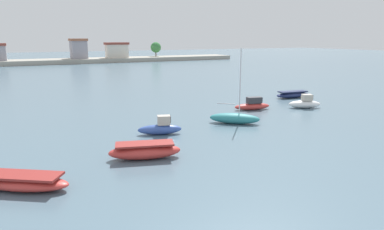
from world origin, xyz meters
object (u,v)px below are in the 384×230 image
Objects in this scene: moored_boat_5 at (253,105)px; moored_boat_7 at (293,95)px; moored_boat_1 at (24,182)px; moored_boat_3 at (160,128)px; moored_boat_2 at (145,151)px; moored_boat_6 at (305,103)px; moored_boat_4 at (235,118)px.

moored_boat_7 is (9.52, 3.98, -0.08)m from moored_boat_5.
moored_boat_1 is 36.35m from moored_boat_7.
moored_boat_3 is at bearing -148.44° from moored_boat_5.
moored_boat_1 is 7.49m from moored_boat_2.
moored_boat_5 is at bearing 60.04° from moored_boat_1.
moored_boat_2 is 23.37m from moored_boat_6.
moored_boat_7 is (3.60, 5.87, -0.12)m from moored_boat_6.
moored_boat_7 reaches higher than moored_boat_1.
moored_boat_1 is at bearing -142.51° from moored_boat_5.
moored_boat_3 reaches higher than moored_boat_6.
moored_boat_6 is at bearing 51.95° from moored_boat_4.
moored_boat_6 reaches higher than moored_boat_1.
moored_boat_3 is at bearing -146.81° from moored_boat_6.
moored_boat_5 is (5.35, 4.44, -0.01)m from moored_boat_4.
moored_boat_1 is 30.82m from moored_boat_6.
moored_boat_3 is 19.07m from moored_boat_6.
moored_boat_5 reaches higher than moored_boat_7.
moored_boat_4 reaches higher than moored_boat_3.
moored_boat_4 reaches higher than moored_boat_5.
moored_boat_6 reaches higher than moored_boat_5.
moored_boat_7 is at bearing 68.74° from moored_boat_4.
moored_boat_4 reaches higher than moored_boat_2.
moored_boat_2 is at bearing -137.27° from moored_boat_5.
moored_boat_3 is at bearing -151.96° from moored_boat_7.
moored_boat_5 is 1.11× the size of moored_boat_6.
moored_boat_7 is (32.87, 15.51, 0.02)m from moored_boat_1.
moored_boat_6 is at bearing 27.01° from moored_boat_3.
moored_boat_2 is 0.72× the size of moored_boat_4.
moored_boat_2 is 1.16× the size of moored_boat_5.
moored_boat_6 is 6.89m from moored_boat_7.
moored_boat_1 is at bearing -148.04° from moored_boat_7.
moored_boat_7 is (25.57, 13.82, -0.09)m from moored_boat_2.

